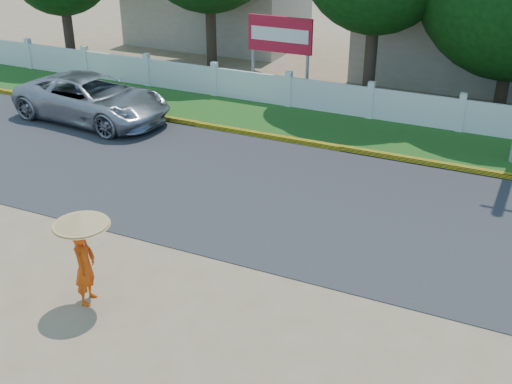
# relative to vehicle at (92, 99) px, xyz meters

# --- Properties ---
(ground) EXTENTS (120.00, 120.00, 0.00)m
(ground) POSITION_rel_vehicle_xyz_m (8.46, -7.10, -0.76)
(ground) COLOR #9E8460
(ground) RESTS_ON ground
(road) EXTENTS (60.00, 7.00, 0.02)m
(road) POSITION_rel_vehicle_xyz_m (8.46, -2.60, -0.75)
(road) COLOR #38383A
(road) RESTS_ON ground
(grass_verge) EXTENTS (60.00, 3.50, 0.03)m
(grass_verge) POSITION_rel_vehicle_xyz_m (8.46, 2.65, -0.75)
(grass_verge) COLOR #2D601E
(grass_verge) RESTS_ON ground
(curb) EXTENTS (40.00, 0.18, 0.16)m
(curb) POSITION_rel_vehicle_xyz_m (8.46, 0.95, -0.68)
(curb) COLOR yellow
(curb) RESTS_ON ground
(fence) EXTENTS (40.00, 0.10, 1.10)m
(fence) POSITION_rel_vehicle_xyz_m (8.46, 4.10, -0.21)
(fence) COLOR silver
(fence) RESTS_ON ground
(building_near) EXTENTS (10.00, 6.00, 3.20)m
(building_near) POSITION_rel_vehicle_xyz_m (11.46, 10.90, 0.84)
(building_near) COLOR #B7AD99
(building_near) RESTS_ON ground
(building_far) EXTENTS (8.00, 5.00, 2.80)m
(building_far) POSITION_rel_vehicle_xyz_m (-1.54, 11.90, 0.64)
(building_far) COLOR #B7AD99
(building_far) RESTS_ON ground
(vehicle) EXTENTS (5.68, 2.97, 1.53)m
(vehicle) POSITION_rel_vehicle_xyz_m (0.00, 0.00, 0.00)
(vehicle) COLOR #A1A3A9
(vehicle) RESTS_ON ground
(monk_with_parasol) EXTENTS (1.08, 1.08, 1.97)m
(monk_with_parasol) POSITION_rel_vehicle_xyz_m (6.45, -8.47, 0.52)
(monk_with_parasol) COLOR #DA470B
(monk_with_parasol) RESTS_ON ground
(billboard) EXTENTS (2.50, 0.13, 2.95)m
(billboard) POSITION_rel_vehicle_xyz_m (4.63, 5.20, 1.38)
(billboard) COLOR gray
(billboard) RESTS_ON ground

